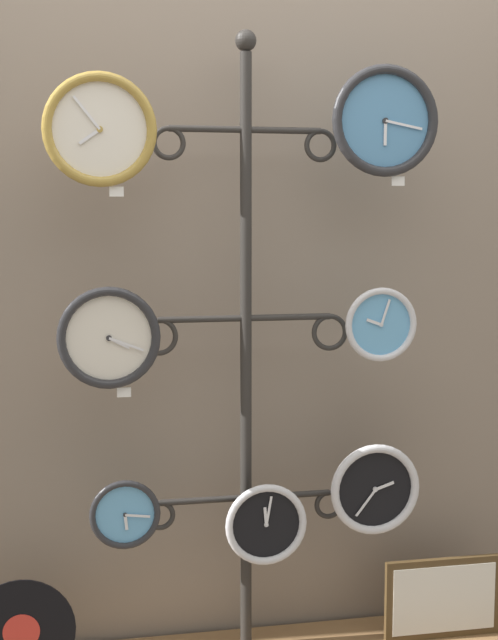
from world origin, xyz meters
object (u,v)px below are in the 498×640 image
(clock_top_right, at_px, (385,121))
(clock_bottom_right, at_px, (375,489))
(clock_top_left, at_px, (100,130))
(clock_bottom_left, at_px, (125,514))
(clock_middle_left, at_px, (109,338))
(clock_bottom_center, at_px, (266,524))
(picture_frame, at_px, (443,598))
(clock_middle_right, at_px, (380,324))
(display_stand, at_px, (246,469))
(vinyl_record, at_px, (21,631))

(clock_top_right, distance_m, clock_bottom_right, 1.12)
(clock_top_left, bearing_deg, clock_bottom_left, 15.69)
(clock_middle_left, xyz_separation_m, clock_bottom_center, (0.46, -0.02, -0.58))
(picture_frame, bearing_deg, clock_bottom_left, -179.08)
(clock_bottom_center, bearing_deg, clock_bottom_left, 175.64)
(clock_bottom_left, bearing_deg, clock_middle_left, -162.07)
(clock_bottom_right, bearing_deg, clock_middle_right, -75.50)
(display_stand, xyz_separation_m, vinyl_record, (-0.69, -0.09, -0.42))
(clock_middle_right, relative_size, clock_bottom_right, 0.79)
(clock_bottom_left, relative_size, picture_frame, 0.53)
(clock_bottom_right, relative_size, vinyl_record, 0.91)
(clock_bottom_left, height_order, clock_bottom_center, clock_bottom_left)
(vinyl_record, bearing_deg, display_stand, 7.69)
(clock_top_left, bearing_deg, vinyl_record, 179.56)
(display_stand, bearing_deg, clock_top_right, -14.98)
(display_stand, distance_m, clock_bottom_left, 0.40)
(clock_top_right, height_order, clock_middle_right, clock_top_right)
(clock_bottom_center, height_order, clock_bottom_right, clock_bottom_right)
(clock_bottom_left, bearing_deg, picture_frame, 0.92)
(clock_middle_right, height_order, clock_bottom_right, clock_middle_right)
(clock_bottom_center, relative_size, clock_bottom_right, 0.88)
(picture_frame, bearing_deg, clock_top_right, -170.00)
(clock_middle_left, height_order, clock_bottom_left, clock_middle_left)
(clock_middle_right, bearing_deg, clock_bottom_left, 177.86)
(clock_bottom_right, bearing_deg, vinyl_record, 179.95)
(clock_middle_right, relative_size, picture_frame, 0.57)
(clock_bottom_left, relative_size, clock_bottom_right, 0.73)
(picture_frame, bearing_deg, display_stand, 174.33)
(clock_bottom_left, xyz_separation_m, clock_bottom_center, (0.42, -0.03, -0.05))
(display_stand, height_order, clock_top_left, display_stand)
(picture_frame, bearing_deg, vinyl_record, -178.74)
(display_stand, distance_m, clock_top_right, 1.14)
(clock_middle_right, xyz_separation_m, clock_bottom_left, (-0.77, 0.03, -0.55))
(vinyl_record, xyz_separation_m, picture_frame, (1.32, 0.03, -0.02))
(clock_middle_right, relative_size, vinyl_record, 0.72)
(clock_top_left, height_order, clock_top_right, clock_top_right)
(clock_top_right, distance_m, clock_bottom_center, 1.25)
(display_stand, relative_size, picture_frame, 5.01)
(clock_top_left, height_order, clock_middle_left, clock_top_left)
(clock_top_left, relative_size, clock_middle_left, 1.08)
(clock_middle_right, height_order, vinyl_record, clock_middle_right)
(clock_top_left, relative_size, clock_bottom_left, 1.52)
(clock_top_right, bearing_deg, clock_bottom_right, 121.39)
(clock_top_right, relative_size, clock_bottom_left, 1.56)
(display_stand, height_order, clock_bottom_right, display_stand)
(clock_middle_left, bearing_deg, clock_top_right, -0.99)
(clock_bottom_center, distance_m, picture_frame, 0.67)
(display_stand, bearing_deg, vinyl_record, -172.31)
(vinyl_record, bearing_deg, picture_frame, 1.26)
(display_stand, relative_size, clock_middle_right, 8.74)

